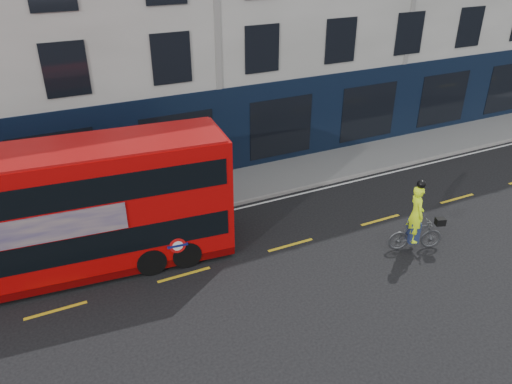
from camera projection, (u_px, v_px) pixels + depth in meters
ground at (312, 268)px, 16.72m from camera, size 120.00×120.00×0.00m
pavement at (235, 186)px, 21.86m from camera, size 60.00×3.00×0.12m
kerb at (250, 201)px, 20.66m from camera, size 60.00×0.12×0.13m
road_edge_line at (253, 205)px, 20.45m from camera, size 58.00×0.10×0.01m
lane_dashes at (291, 245)px, 17.91m from camera, size 58.00×0.12×0.01m
bus at (60, 212)px, 15.57m from camera, size 10.94×3.41×4.34m
cyclist at (416, 226)px, 17.27m from camera, size 2.01×1.16×2.73m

